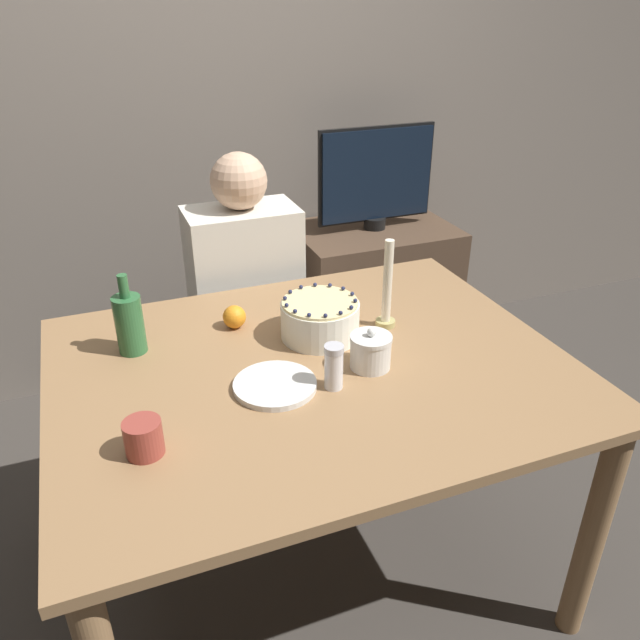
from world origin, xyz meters
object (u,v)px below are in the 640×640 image
cake (320,319)px  sugar_shaker (334,367)px  person_man_blue_shirt (248,326)px  tv_monitor (376,177)px  candle (387,292)px  sugar_bowl (371,351)px  bottle (129,323)px

cake → sugar_shaker: size_ratio=1.87×
person_man_blue_shirt → tv_monitor: size_ratio=2.17×
candle → tv_monitor: 1.07m
sugar_bowl → person_man_blue_shirt: bearing=99.2°
tv_monitor → cake: bearing=-123.7°
candle → tv_monitor: tv_monitor is taller
candle → person_man_blue_shirt: (-0.27, 0.61, -0.37)m
person_man_blue_shirt → tv_monitor: (0.71, 0.37, 0.42)m
candle → bottle: (-0.72, 0.12, -0.02)m
cake → tv_monitor: tv_monitor is taller
cake → bottle: size_ratio=0.98×
sugar_bowl → candle: 0.25m
cake → bottle: bearing=167.9°
sugar_bowl → person_man_blue_shirt: size_ratio=0.10×
sugar_bowl → person_man_blue_shirt: person_man_blue_shirt is taller
candle → person_man_blue_shirt: 0.77m
sugar_shaker → tv_monitor: size_ratio=0.22×
cake → person_man_blue_shirt: person_man_blue_shirt is taller
sugar_bowl → person_man_blue_shirt: 0.87m
bottle → person_man_blue_shirt: 0.75m
sugar_bowl → candle: (0.14, 0.19, 0.06)m
bottle → tv_monitor: tv_monitor is taller
cake → tv_monitor: (0.65, 0.97, 0.11)m
sugar_shaker → person_man_blue_shirt: size_ratio=0.10×
cake → candle: size_ratio=0.83×
candle → bottle: bearing=170.4°
sugar_shaker → person_man_blue_shirt: person_man_blue_shirt is taller
candle → tv_monitor: size_ratio=0.50×
bottle → tv_monitor: 1.45m
cake → bottle: bottle is taller
cake → tv_monitor: 1.17m
bottle → sugar_bowl: bearing=-28.5°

